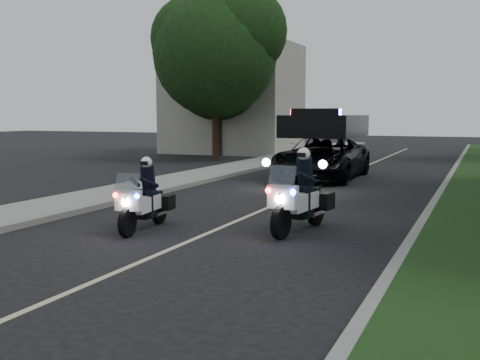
# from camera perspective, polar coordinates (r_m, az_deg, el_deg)

# --- Properties ---
(ground) EXTENTS (120.00, 120.00, 0.00)m
(ground) POSITION_cam_1_polar(r_m,az_deg,el_deg) (10.28, -8.90, -7.67)
(ground) COLOR black
(ground) RESTS_ON ground
(curb_right) EXTENTS (0.20, 60.00, 0.15)m
(curb_right) POSITION_cam_1_polar(r_m,az_deg,el_deg) (18.62, 19.30, -1.33)
(curb_right) COLOR gray
(curb_right) RESTS_ON ground
(grass_verge) EXTENTS (1.20, 60.00, 0.16)m
(grass_verge) POSITION_cam_1_polar(r_m,az_deg,el_deg) (18.58, 21.45, -1.42)
(grass_verge) COLOR #193814
(grass_verge) RESTS_ON ground
(curb_left) EXTENTS (0.20, 60.00, 0.15)m
(curb_left) POSITION_cam_1_polar(r_m,az_deg,el_deg) (20.84, -3.79, -0.16)
(curb_left) COLOR gray
(curb_left) RESTS_ON ground
(sidewalk_left) EXTENTS (2.00, 60.00, 0.16)m
(sidewalk_left) POSITION_cam_1_polar(r_m,az_deg,el_deg) (21.36, -6.42, -0.01)
(sidewalk_left) COLOR gray
(sidewalk_left) RESTS_ON ground
(building_far) EXTENTS (8.00, 6.00, 7.00)m
(building_far) POSITION_cam_1_polar(r_m,az_deg,el_deg) (37.70, -0.69, 8.08)
(building_far) COLOR #A8A396
(building_far) RESTS_ON ground
(lane_marking) EXTENTS (0.12, 50.00, 0.01)m
(lane_marking) POSITION_cam_1_polar(r_m,az_deg,el_deg) (19.34, 7.09, -0.93)
(lane_marking) COLOR #BFB78C
(lane_marking) RESTS_ON ground
(police_moto_left) EXTENTS (0.88, 1.95, 1.60)m
(police_moto_left) POSITION_cam_1_polar(r_m,az_deg,el_deg) (12.74, -9.46, -4.90)
(police_moto_left) COLOR silver
(police_moto_left) RESTS_ON ground
(police_moto_right) EXTENTS (1.02, 2.21, 1.81)m
(police_moto_right) POSITION_cam_1_polar(r_m,az_deg,el_deg) (12.47, 5.98, -5.10)
(police_moto_right) COLOR silver
(police_moto_right) RESTS_ON ground
(police_suv) EXTENTS (2.86, 6.05, 2.92)m
(police_suv) POSITION_cam_1_polar(r_m,az_deg,el_deg) (22.61, 8.20, 0.12)
(police_suv) COLOR black
(police_suv) RESTS_ON ground
(bicycle) EXTENTS (0.53, 1.52, 0.80)m
(bicycle) POSITION_cam_1_polar(r_m,az_deg,el_deg) (33.68, 9.97, 2.20)
(bicycle) COLOR black
(bicycle) RESTS_ON ground
(cyclist) EXTENTS (0.62, 0.44, 1.66)m
(cyclist) POSITION_cam_1_polar(r_m,az_deg,el_deg) (33.68, 9.97, 2.20)
(cyclist) COLOR black
(cyclist) RESTS_ON ground
(tree_left_near) EXTENTS (7.92, 7.92, 11.07)m
(tree_left_near) POSITION_cam_1_polar(r_m,az_deg,el_deg) (31.18, -2.45, 1.95)
(tree_left_near) COLOR #193B13
(tree_left_near) RESTS_ON ground
(tree_left_far) EXTENTS (6.36, 6.36, 9.93)m
(tree_left_far) POSITION_cam_1_polar(r_m,az_deg,el_deg) (34.78, -2.17, 2.43)
(tree_left_far) COLOR #193310
(tree_left_far) RESTS_ON ground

